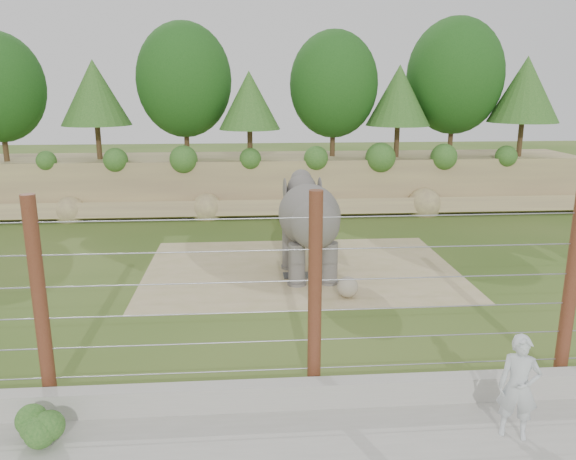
{
  "coord_description": "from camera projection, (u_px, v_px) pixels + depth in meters",
  "views": [
    {
      "loc": [
        -1.26,
        -14.29,
        5.8
      ],
      "look_at": [
        0.0,
        2.0,
        1.6
      ],
      "focal_mm": 35.0,
      "sensor_mm": 36.0,
      "label": 1
    }
  ],
  "objects": [
    {
      "name": "walkway_shrub",
      "position": [
        42.0,
        426.0,
        9.3
      ],
      "size": [
        0.64,
        0.64,
        0.64
      ],
      "primitive_type": "sphere",
      "color": "#265C1E",
      "rests_on": "walkway"
    },
    {
      "name": "drain_grate",
      "position": [
        299.0,
        275.0,
        17.61
      ],
      "size": [
        1.0,
        0.6,
        0.03
      ],
      "primitive_type": "cube",
      "color": "#262628",
      "rests_on": "dirt_patch"
    },
    {
      "name": "ground",
      "position": [
        294.0,
        305.0,
        15.34
      ],
      "size": [
        90.0,
        90.0,
        0.0
      ],
      "primitive_type": "plane",
      "color": "#345819",
      "rests_on": "ground"
    },
    {
      "name": "elephant",
      "position": [
        309.0,
        229.0,
        17.3
      ],
      "size": [
        1.79,
        3.83,
        3.04
      ],
      "primitive_type": null,
      "rotation": [
        0.0,
        0.0,
        0.05
      ],
      "color": "#5B5652",
      "rests_on": "ground"
    },
    {
      "name": "zookeeper",
      "position": [
        519.0,
        387.0,
        9.37
      ],
      "size": [
        0.79,
        0.67,
        1.83
      ],
      "primitive_type": "imported",
      "rotation": [
        0.0,
        0.0,
        -0.42
      ],
      "color": "silver",
      "rests_on": "walkway"
    },
    {
      "name": "back_embankment",
      "position": [
        283.0,
        126.0,
        26.63
      ],
      "size": [
        30.0,
        5.52,
        8.77
      ],
      "color": "#896F56",
      "rests_on": "ground"
    },
    {
      "name": "barrier_fence",
      "position": [
        315.0,
        295.0,
        10.49
      ],
      "size": [
        20.26,
        0.26,
        4.0
      ],
      "color": "#5B2416",
      "rests_on": "ground"
    },
    {
      "name": "dirt_patch",
      "position": [
        301.0,
        269.0,
        18.27
      ],
      "size": [
        10.0,
        7.0,
        0.02
      ],
      "primitive_type": "cube",
      "color": "tan",
      "rests_on": "ground"
    },
    {
      "name": "retaining_wall",
      "position": [
        317.0,
        393.0,
        10.45
      ],
      "size": [
        26.0,
        0.35,
        0.5
      ],
      "primitive_type": "cube",
      "color": "#A9A79D",
      "rests_on": "ground"
    },
    {
      "name": "stone_ball",
      "position": [
        348.0,
        287.0,
        15.78
      ],
      "size": [
        0.6,
        0.6,
        0.6
      ],
      "primitive_type": "sphere",
      "color": "gray",
      "rests_on": "dirt_patch"
    }
  ]
}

